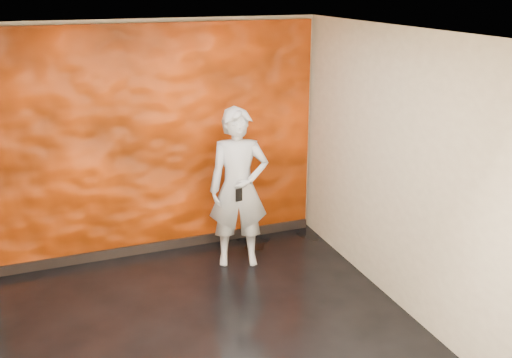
{
  "coord_description": "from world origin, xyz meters",
  "views": [
    {
      "loc": [
        -1.23,
        -4.53,
        3.2
      ],
      "look_at": [
        0.84,
        0.9,
        1.17
      ],
      "focal_mm": 40.0,
      "sensor_mm": 36.0,
      "label": 1
    }
  ],
  "objects": [
    {
      "name": "baseboard",
      "position": [
        0.0,
        1.92,
        0.06
      ],
      "size": [
        3.9,
        0.04,
        0.12
      ],
      "primitive_type": "cube",
      "color": "black",
      "rests_on": "ground"
    },
    {
      "name": "feature_wall",
      "position": [
        0.0,
        1.96,
        1.38
      ],
      "size": [
        3.9,
        0.06,
        2.75
      ],
      "primitive_type": "cube",
      "color": "#E34307",
      "rests_on": "ground"
    },
    {
      "name": "room",
      "position": [
        0.0,
        0.0,
        1.4
      ],
      "size": [
        4.02,
        4.02,
        2.81
      ],
      "color": "black",
      "rests_on": "ground"
    },
    {
      "name": "man",
      "position": [
        0.77,
        1.28,
        0.94
      ],
      "size": [
        0.78,
        0.62,
        1.88
      ],
      "primitive_type": "imported",
      "rotation": [
        0.0,
        0.0,
        -0.27
      ],
      "color": "#9CA3AC",
      "rests_on": "ground"
    },
    {
      "name": "phone",
      "position": [
        0.68,
        1.01,
        0.97
      ],
      "size": [
        0.08,
        0.03,
        0.15
      ],
      "primitive_type": "cube",
      "rotation": [
        0.0,
        0.0,
        0.21
      ],
      "color": "black",
      "rests_on": "man"
    }
  ]
}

